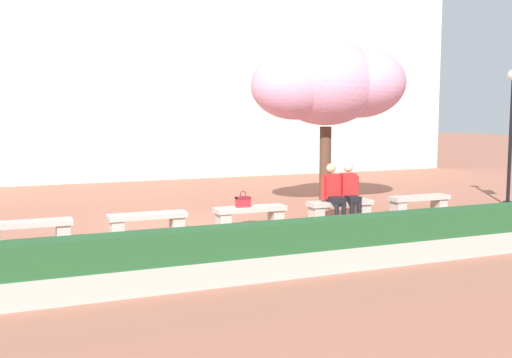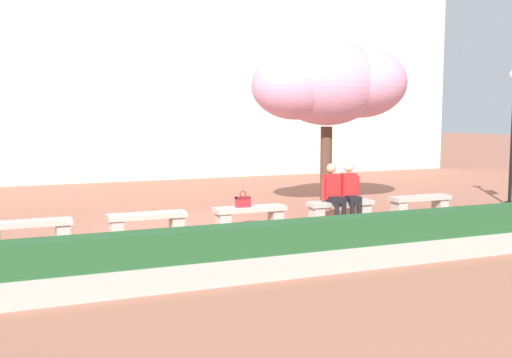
{
  "view_description": "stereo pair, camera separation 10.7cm",
  "coord_description": "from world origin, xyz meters",
  "px_view_note": "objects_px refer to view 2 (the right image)",
  "views": [
    {
      "loc": [
        -3.62,
        -11.42,
        2.37
      ],
      "look_at": [
        1.3,
        0.2,
        1.0
      ],
      "focal_mm": 42.0,
      "sensor_mm": 36.0,
      "label": 1
    },
    {
      "loc": [
        -3.52,
        -11.46,
        2.37
      ],
      "look_at": [
        1.3,
        0.2,
        1.0
      ],
      "focal_mm": 42.0,
      "sensor_mm": 36.0,
      "label": 2
    }
  ],
  "objects_px": {
    "stone_bench_near_west": "(29,229)",
    "handbag": "(243,201)",
    "stone_bench_near_east": "(250,214)",
    "stone_bench_far_east": "(420,202)",
    "person_seated_left": "(333,191)",
    "cherry_tree_main": "(331,84)",
    "stone_bench_center": "(147,221)",
    "stone_bench_east_end": "(340,208)",
    "person_seated_right": "(350,190)"
  },
  "relations": [
    {
      "from": "stone_bench_near_west",
      "to": "handbag",
      "type": "bearing_deg",
      "value": -0.2
    },
    {
      "from": "stone_bench_near_east",
      "to": "stone_bench_far_east",
      "type": "relative_size",
      "value": 1.0
    },
    {
      "from": "stone_bench_near_east",
      "to": "person_seated_left",
      "type": "distance_m",
      "value": 1.99
    },
    {
      "from": "cherry_tree_main",
      "to": "stone_bench_center",
      "type": "bearing_deg",
      "value": -161.96
    },
    {
      "from": "stone_bench_near_west",
      "to": "stone_bench_east_end",
      "type": "xyz_separation_m",
      "value": [
        6.51,
        0.0,
        0.0
      ]
    },
    {
      "from": "stone_bench_near_west",
      "to": "person_seated_right",
      "type": "xyz_separation_m",
      "value": [
        6.72,
        -0.05,
        0.4
      ]
    },
    {
      "from": "stone_bench_near_west",
      "to": "stone_bench_far_east",
      "type": "bearing_deg",
      "value": 0.0
    },
    {
      "from": "stone_bench_center",
      "to": "stone_bench_near_east",
      "type": "distance_m",
      "value": 2.17
    },
    {
      "from": "stone_bench_center",
      "to": "stone_bench_near_east",
      "type": "height_order",
      "value": "same"
    },
    {
      "from": "handbag",
      "to": "cherry_tree_main",
      "type": "xyz_separation_m",
      "value": [
        2.97,
        1.64,
        2.54
      ]
    },
    {
      "from": "stone_bench_far_east",
      "to": "handbag",
      "type": "distance_m",
      "value": 4.52
    },
    {
      "from": "stone_bench_near_east",
      "to": "stone_bench_near_west",
      "type": "bearing_deg",
      "value": 180.0
    },
    {
      "from": "stone_bench_center",
      "to": "cherry_tree_main",
      "type": "height_order",
      "value": "cherry_tree_main"
    },
    {
      "from": "stone_bench_far_east",
      "to": "stone_bench_east_end",
      "type": "bearing_deg",
      "value": 180.0
    },
    {
      "from": "stone_bench_center",
      "to": "stone_bench_far_east",
      "type": "height_order",
      "value": "same"
    },
    {
      "from": "person_seated_left",
      "to": "person_seated_right",
      "type": "bearing_deg",
      "value": 0.05
    },
    {
      "from": "stone_bench_center",
      "to": "stone_bench_near_east",
      "type": "relative_size",
      "value": 1.0
    },
    {
      "from": "stone_bench_far_east",
      "to": "person_seated_right",
      "type": "distance_m",
      "value": 2.0
    },
    {
      "from": "handbag",
      "to": "stone_bench_far_east",
      "type": "bearing_deg",
      "value": 0.19
    },
    {
      "from": "person_seated_right",
      "to": "handbag",
      "type": "distance_m",
      "value": 2.55
    },
    {
      "from": "stone_bench_near_west",
      "to": "stone_bench_near_east",
      "type": "xyz_separation_m",
      "value": [
        4.34,
        0.0,
        0.0
      ]
    },
    {
      "from": "stone_bench_center",
      "to": "handbag",
      "type": "distance_m",
      "value": 2.02
    },
    {
      "from": "stone_bench_east_end",
      "to": "handbag",
      "type": "relative_size",
      "value": 4.52
    },
    {
      "from": "stone_bench_near_east",
      "to": "stone_bench_far_east",
      "type": "distance_m",
      "value": 4.34
    },
    {
      "from": "person_seated_right",
      "to": "cherry_tree_main",
      "type": "xyz_separation_m",
      "value": [
        0.42,
        1.67,
        2.42
      ]
    },
    {
      "from": "handbag",
      "to": "cherry_tree_main",
      "type": "height_order",
      "value": "cherry_tree_main"
    },
    {
      "from": "person_seated_left",
      "to": "person_seated_right",
      "type": "xyz_separation_m",
      "value": [
        0.43,
        0.0,
        0.0
      ]
    },
    {
      "from": "stone_bench_east_end",
      "to": "cherry_tree_main",
      "type": "relative_size",
      "value": 0.37
    },
    {
      "from": "stone_bench_east_end",
      "to": "person_seated_left",
      "type": "distance_m",
      "value": 0.46
    },
    {
      "from": "stone_bench_east_end",
      "to": "handbag",
      "type": "distance_m",
      "value": 2.36
    },
    {
      "from": "stone_bench_east_end",
      "to": "stone_bench_near_west",
      "type": "bearing_deg",
      "value": 180.0
    },
    {
      "from": "stone_bench_near_west",
      "to": "stone_bench_far_east",
      "type": "distance_m",
      "value": 8.68
    },
    {
      "from": "stone_bench_center",
      "to": "person_seated_left",
      "type": "height_order",
      "value": "person_seated_left"
    },
    {
      "from": "person_seated_left",
      "to": "cherry_tree_main",
      "type": "height_order",
      "value": "cherry_tree_main"
    },
    {
      "from": "stone_bench_near_east",
      "to": "person_seated_right",
      "type": "xyz_separation_m",
      "value": [
        2.38,
        -0.05,
        0.4
      ]
    },
    {
      "from": "stone_bench_far_east",
      "to": "cherry_tree_main",
      "type": "height_order",
      "value": "cherry_tree_main"
    },
    {
      "from": "stone_bench_near_west",
      "to": "handbag",
      "type": "relative_size",
      "value": 4.52
    },
    {
      "from": "person_seated_right",
      "to": "stone_bench_center",
      "type": "bearing_deg",
      "value": 179.33
    },
    {
      "from": "stone_bench_east_end",
      "to": "cherry_tree_main",
      "type": "height_order",
      "value": "cherry_tree_main"
    },
    {
      "from": "stone_bench_near_west",
      "to": "person_seated_right",
      "type": "relative_size",
      "value": 1.19
    },
    {
      "from": "person_seated_left",
      "to": "cherry_tree_main",
      "type": "distance_m",
      "value": 3.06
    },
    {
      "from": "stone_bench_near_east",
      "to": "stone_bench_east_end",
      "type": "height_order",
      "value": "same"
    },
    {
      "from": "stone_bench_east_end",
      "to": "person_seated_right",
      "type": "bearing_deg",
      "value": -14.05
    },
    {
      "from": "stone_bench_east_end",
      "to": "stone_bench_far_east",
      "type": "relative_size",
      "value": 1.0
    },
    {
      "from": "stone_bench_near_east",
      "to": "cherry_tree_main",
      "type": "xyz_separation_m",
      "value": [
        2.8,
        1.62,
        2.82
      ]
    },
    {
      "from": "stone_bench_east_end",
      "to": "handbag",
      "type": "bearing_deg",
      "value": -179.63
    },
    {
      "from": "stone_bench_near_west",
      "to": "cherry_tree_main",
      "type": "xyz_separation_m",
      "value": [
        7.15,
        1.62,
        2.82
      ]
    },
    {
      "from": "stone_bench_near_east",
      "to": "handbag",
      "type": "relative_size",
      "value": 4.52
    },
    {
      "from": "person_seated_left",
      "to": "stone_bench_center",
      "type": "bearing_deg",
      "value": 179.26
    },
    {
      "from": "stone_bench_east_end",
      "to": "stone_bench_far_east",
      "type": "distance_m",
      "value": 2.17
    }
  ]
}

